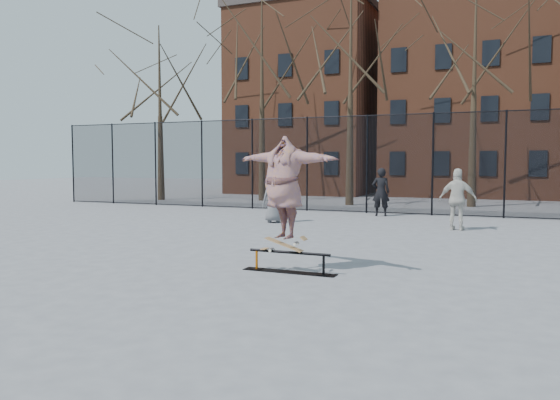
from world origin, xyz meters
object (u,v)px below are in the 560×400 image
at_px(skate_rail, 289,264).
at_px(skateboard, 284,248).
at_px(bystander_black, 381,192).
at_px(skater, 284,195).
at_px(bystander_grey, 274,199).
at_px(bystander_white, 458,199).

bearing_deg(skate_rail, skateboard, 180.00).
xyz_separation_m(skate_rail, bystander_black, (-0.86, 11.36, 0.77)).
bearing_deg(skateboard, skater, 0.00).
height_order(skate_rail, skateboard, skateboard).
distance_m(skate_rail, bystander_grey, 8.52).
bearing_deg(bystander_grey, bystander_white, 149.88).
relative_size(skateboard, bystander_black, 0.44).
height_order(bystander_grey, bystander_white, bystander_white).
bearing_deg(bystander_grey, skate_rail, 83.01).
bearing_deg(bystander_black, bystander_grey, 38.62).
bearing_deg(skateboard, bystander_white, 73.19).
bearing_deg(bystander_black, skater, 79.98).
height_order(skateboard, skater, skater).
distance_m(bystander_black, bystander_white, 4.65).
distance_m(skate_rail, skater, 1.31).
height_order(bystander_grey, bystander_black, bystander_black).
bearing_deg(skate_rail, bystander_white, 73.91).
distance_m(skateboard, skater, 1.01).
relative_size(skateboard, bystander_grey, 0.51).
distance_m(skater, bystander_white, 8.31).
bearing_deg(bystander_white, skateboard, 78.29).
bearing_deg(bystander_white, skate_rail, 79.01).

